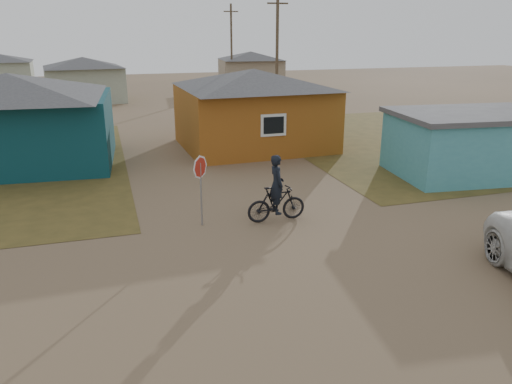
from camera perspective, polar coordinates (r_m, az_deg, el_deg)
The scene contains 12 objects.
ground at distance 12.46m, azimuth 7.48°, elevation -9.52°, with size 120.00×120.00×0.00m, color brown.
grass_ne at distance 30.20m, azimuth 21.86°, elevation 5.87°, with size 20.00×18.00×0.00m, color brown.
house_teal at distance 24.07m, azimuth -26.04°, elevation 7.49°, with size 8.93×7.08×4.00m.
house_yellow at distance 25.33m, azimuth -0.24°, elevation 9.64°, with size 7.72×6.76×3.90m.
shed_turquoise at distance 22.23m, azimuth 23.38°, elevation 5.13°, with size 6.71×4.93×2.60m.
house_pale_west at distance 44.18m, azimuth -19.03°, elevation 12.13°, with size 7.04×6.15×3.60m.
house_beige_east at distance 52.26m, azimuth -0.61°, elevation 13.87°, with size 6.95×6.05×3.60m.
house_pale_north at distance 56.89m, azimuth -27.00°, elevation 12.20°, with size 6.28×5.81×3.40m.
utility_pole_near at distance 33.94m, azimuth 2.42°, elevation 15.40°, with size 1.40×0.20×8.00m.
utility_pole_far at distance 49.55m, azimuth -2.82°, elevation 16.26°, with size 1.40×0.20×8.00m.
stop_sign at distance 14.95m, azimuth -6.38°, elevation 2.08°, with size 0.67×0.33×2.21m.
cyclist at distance 15.49m, azimuth 2.36°, elevation -0.60°, with size 1.89×0.68×2.13m.
Camera 1 is at (-4.73, -9.99, 5.75)m, focal length 35.00 mm.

